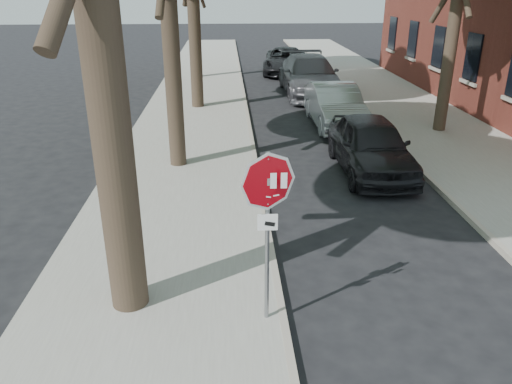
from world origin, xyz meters
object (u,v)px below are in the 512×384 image
(stop_sign, at_px, (268,207))
(car_a, at_px, (371,145))
(car_d, at_px, (285,61))
(car_c, at_px, (309,76))
(car_b, at_px, (335,106))

(stop_sign, relative_size, car_a, 0.60)
(car_a, distance_m, car_d, 15.97)
(car_c, distance_m, car_d, 5.80)
(car_a, xyz_separation_m, car_c, (-0.04, 10.17, 0.12))
(car_a, bearing_deg, car_c, 90.61)
(car_c, bearing_deg, car_d, 94.00)
(car_b, xyz_separation_m, car_d, (-0.48, 11.26, -0.03))
(car_d, bearing_deg, car_a, -80.74)
(car_a, xyz_separation_m, car_d, (-0.48, 15.96, -0.04))
(car_a, bearing_deg, stop_sign, -116.79)
(car_b, height_order, car_c, car_c)
(car_c, bearing_deg, car_b, -89.83)
(car_b, bearing_deg, stop_sign, -107.10)
(stop_sign, distance_m, car_b, 11.67)
(car_b, distance_m, car_d, 11.27)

